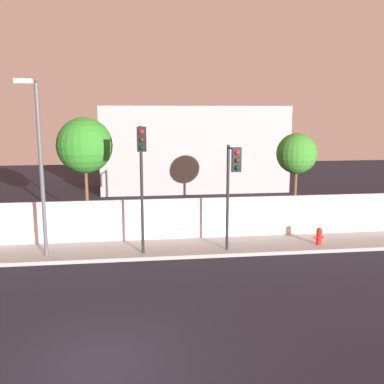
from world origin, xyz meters
The scene contains 10 objects.
ground_plane centered at (0.00, 0.00, 0.00)m, with size 80.00×80.00×0.00m, color black.
sidewalk centered at (0.00, 8.20, 0.07)m, with size 36.00×2.40×0.15m, color gray.
perimeter_wall centered at (0.00, 9.49, 1.05)m, with size 36.00×0.18×1.80m, color silver.
traffic_light_center centered at (1.15, 7.08, 3.81)m, with size 0.34×1.16×5.06m.
traffic_light_right centered at (4.59, 6.82, 3.32)m, with size 0.34×1.55×4.31m.
street_lamp_curbside centered at (-2.67, 7.52, 4.13)m, with size 0.61×1.81×6.75m.
fire_hydrant centered at (8.61, 7.71, 0.55)m, with size 0.44×0.26×0.75m.
roadside_tree_midleft centered at (-1.33, 10.64, 4.25)m, with size 2.50×2.50×5.51m.
roadside_tree_midright centered at (8.59, 10.64, 3.76)m, with size 1.94×1.94×4.76m.
low_building_distant centered at (5.21, 23.49, 3.08)m, with size 13.43×6.00×6.16m, color gray.
Camera 1 is at (0.92, -9.34, 5.73)m, focal length 40.73 mm.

